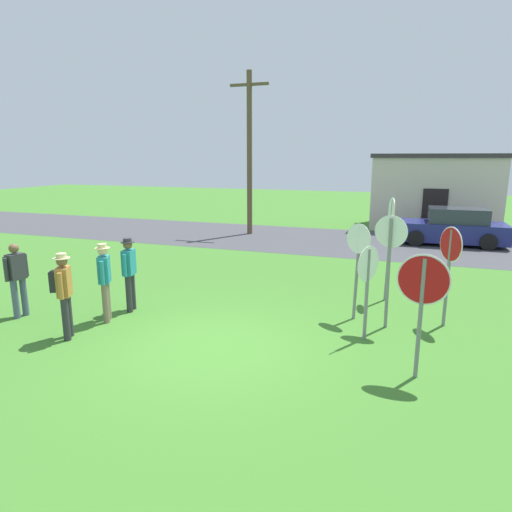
{
  "coord_description": "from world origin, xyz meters",
  "views": [
    {
      "loc": [
        3.42,
        -7.16,
        3.55
      ],
      "look_at": [
        0.07,
        2.3,
        1.3
      ],
      "focal_mm": 31.11,
      "sensor_mm": 36.0,
      "label": 1
    }
  ],
  "objects": [
    {
      "name": "ground_plane",
      "position": [
        0.0,
        0.0,
        0.0
      ],
      "size": [
        80.0,
        80.0,
        0.0
      ],
      "primitive_type": "plane",
      "color": "#3D7528"
    },
    {
      "name": "street_asphalt",
      "position": [
        0.0,
        11.66,
        0.0
      ],
      "size": [
        60.0,
        6.4,
        0.01
      ],
      "primitive_type": "cube",
      "color": "#424247",
      "rests_on": "ground"
    },
    {
      "name": "building_background",
      "position": [
        4.38,
        17.0,
        1.86
      ],
      "size": [
        6.09,
        3.85,
        3.7
      ],
      "color": "beige",
      "rests_on": "ground"
    },
    {
      "name": "utility_pole",
      "position": [
        -3.77,
        12.23,
        3.8
      ],
      "size": [
        1.8,
        0.24,
        7.26
      ],
      "color": "brown",
      "rests_on": "ground"
    },
    {
      "name": "parked_car_on_street",
      "position": [
        4.99,
        12.59,
        0.69
      ],
      "size": [
        4.34,
        2.1,
        1.51
      ],
      "color": "navy",
      "rests_on": "ground"
    },
    {
      "name": "stop_sign_low_front",
      "position": [
        3.66,
        0.03,
        1.42
      ],
      "size": [
        0.82,
        0.15,
        2.08
      ],
      "color": "slate",
      "rests_on": "ground"
    },
    {
      "name": "stop_sign_tallest",
      "position": [
        4.22,
        2.65,
        1.47
      ],
      "size": [
        0.39,
        0.64,
        2.15
      ],
      "color": "slate",
      "rests_on": "ground"
    },
    {
      "name": "stop_sign_far_back",
      "position": [
        3.04,
        2.1,
        1.62
      ],
      "size": [
        0.66,
        0.19,
        2.41
      ],
      "color": "slate",
      "rests_on": "ground"
    },
    {
      "name": "stop_sign_rear_left",
      "position": [
        2.69,
        1.36,
        1.28
      ],
      "size": [
        0.34,
        0.63,
        1.89
      ],
      "color": "slate",
      "rests_on": "ground"
    },
    {
      "name": "stop_sign_rear_right",
      "position": [
        2.36,
        2.47,
        1.44
      ],
      "size": [
        0.57,
        0.39,
        2.15
      ],
      "color": "slate",
      "rests_on": "ground"
    },
    {
      "name": "stop_sign_leaning_left",
      "position": [
        2.94,
        4.05,
        1.72
      ],
      "size": [
        0.2,
        0.62,
        2.6
      ],
      "color": "slate",
      "rests_on": "ground"
    },
    {
      "name": "person_in_blue",
      "position": [
        -2.78,
        0.49,
        0.98
      ],
      "size": [
        0.36,
        0.51,
        1.74
      ],
      "color": "#7A6B56",
      "rests_on": "ground"
    },
    {
      "name": "person_holding_notes",
      "position": [
        -4.81,
        0.05,
        0.98
      ],
      "size": [
        0.39,
        0.57,
        1.69
      ],
      "color": "#4C5670",
      "rests_on": "ground"
    },
    {
      "name": "person_with_sunhat",
      "position": [
        -2.92,
        -0.58,
        1.01
      ],
      "size": [
        0.45,
        0.51,
        1.74
      ],
      "color": "#2D2D33",
      "rests_on": "ground"
    },
    {
      "name": "person_in_teal",
      "position": [
        -2.68,
        1.24,
        0.98
      ],
      "size": [
        0.32,
        0.56,
        1.74
      ],
      "color": "#2D2D33",
      "rests_on": "ground"
    }
  ]
}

